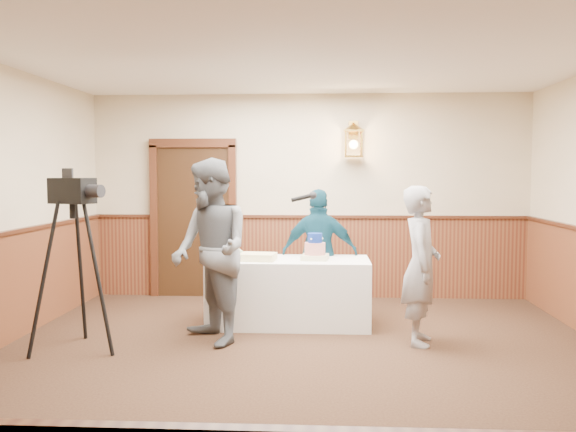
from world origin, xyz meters
The scene contains 10 objects.
ground centered at (0.00, 0.00, 0.00)m, with size 7.00×7.00×0.00m, color black.
room_shell centered at (-0.05, 0.45, 1.52)m, with size 6.02×7.02×2.81m.
display_table centered at (-0.19, 1.90, 0.38)m, with size 1.80×0.80×0.75m, color white.
tiered_cake centered at (0.10, 1.86, 0.87)m, with size 0.32×0.32×0.30m.
sheet_cake_yellow centered at (-0.53, 1.77, 0.79)m, with size 0.38×0.29×0.08m, color #F1DB90.
sheet_cake_green centered at (-0.91, 2.03, 0.79)m, with size 0.33×0.26×0.08m, color #9DCC90.
interviewer centered at (-0.93, 1.10, 0.94)m, with size 1.60×1.15×1.87m.
baker centered at (1.17, 1.20, 0.80)m, with size 0.58×0.38×1.59m, color gray.
assistant_p centered at (0.16, 2.26, 0.77)m, with size 0.90×0.37×1.53m, color #103C4E.
tv_camera_rig centered at (-2.19, 0.76, 0.75)m, with size 0.65×0.61×1.67m.
Camera 1 is at (0.18, -4.90, 1.71)m, focal length 38.00 mm.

